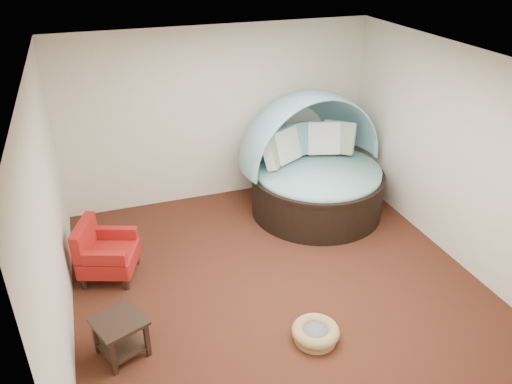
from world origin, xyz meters
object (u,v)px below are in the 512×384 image
object	(u,v)px
canopy_daybed	(314,158)
red_armchair	(104,252)
pet_basket	(315,333)
side_table	(120,332)

from	to	relation	value
canopy_daybed	red_armchair	size ratio (longest dim) A/B	2.73
canopy_daybed	pet_basket	size ratio (longest dim) A/B	3.44
canopy_daybed	side_table	size ratio (longest dim) A/B	3.75
red_armchair	side_table	xyz separation A→B (m)	(0.05, -1.46, -0.06)
pet_basket	side_table	distance (m)	2.10
red_armchair	side_table	size ratio (longest dim) A/B	1.37
side_table	red_armchair	bearing A→B (deg)	91.89
pet_basket	side_table	bearing A→B (deg)	166.43
pet_basket	red_armchair	bearing A→B (deg)	136.87
side_table	canopy_daybed	bearing A→B (deg)	34.48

